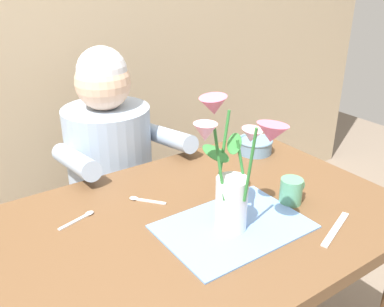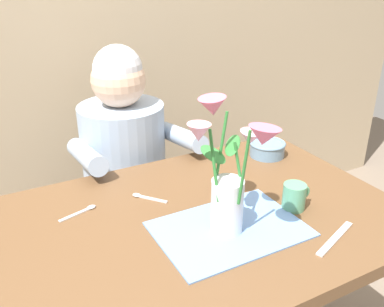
{
  "view_description": "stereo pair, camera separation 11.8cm",
  "coord_description": "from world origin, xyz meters",
  "views": [
    {
      "loc": [
        -0.6,
        -0.83,
        1.41
      ],
      "look_at": [
        0.01,
        0.05,
        0.92
      ],
      "focal_mm": 39.25,
      "sensor_mm": 36.0,
      "label": 1
    },
    {
      "loc": [
        -0.5,
        -0.89,
        1.41
      ],
      "look_at": [
        0.01,
        0.05,
        0.92
      ],
      "focal_mm": 39.25,
      "sensor_mm": 36.0,
      "label": 2
    }
  ],
  "objects": [
    {
      "name": "dining_table",
      "position": [
        0.0,
        0.0,
        0.64
      ],
      "size": [
        1.2,
        0.8,
        0.74
      ],
      "color": "brown",
      "rests_on": "ground_plane"
    },
    {
      "name": "striped_placemat",
      "position": [
        0.05,
        -0.1,
        0.74
      ],
      "size": [
        0.4,
        0.28,
        0.0
      ],
      "primitive_type": "cube",
      "color": "#6B93D1",
      "rests_on": "dining_table"
    },
    {
      "name": "wood_panel_backdrop",
      "position": [
        0.0,
        1.05,
        1.25
      ],
      "size": [
        4.0,
        0.1,
        2.5
      ],
      "primitive_type": "cube",
      "color": "tan",
      "rests_on": "ground_plane"
    },
    {
      "name": "spoon_0",
      "position": [
        -0.28,
        0.19,
        0.74
      ],
      "size": [
        0.12,
        0.05,
        0.01
      ],
      "color": "silver",
      "rests_on": "dining_table"
    },
    {
      "name": "ceramic_bowl",
      "position": [
        0.44,
        0.25,
        0.77
      ],
      "size": [
        0.14,
        0.14,
        0.06
      ],
      "color": "#6689A8",
      "rests_on": "dining_table"
    },
    {
      "name": "seated_person",
      "position": [
        0.0,
        0.62,
        0.56
      ],
      "size": [
        0.45,
        0.47,
        1.14
      ],
      "rotation": [
        0.0,
        0.0,
        -0.04
      ],
      "color": "#4C4C56",
      "rests_on": "ground_plane"
    },
    {
      "name": "tea_cup",
      "position": [
        0.28,
        -0.09,
        0.78
      ],
      "size": [
        0.09,
        0.07,
        0.08
      ],
      "color": "#569970",
      "rests_on": "dining_table"
    },
    {
      "name": "flower_vase",
      "position": [
        0.04,
        -0.09,
        0.91
      ],
      "size": [
        0.23,
        0.28,
        0.36
      ],
      "color": "silver",
      "rests_on": "dining_table"
    },
    {
      "name": "dinner_knife",
      "position": [
        0.27,
        -0.26,
        0.74
      ],
      "size": [
        0.18,
        0.08,
        0.0
      ],
      "primitive_type": "cube",
      "rotation": [
        0.0,
        0.0,
        0.36
      ],
      "color": "silver",
      "rests_on": "dining_table"
    },
    {
      "name": "spoon_1",
      "position": [
        -0.09,
        0.17,
        0.74
      ],
      "size": [
        0.09,
        0.1,
        0.01
      ],
      "color": "silver",
      "rests_on": "dining_table"
    }
  ]
}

